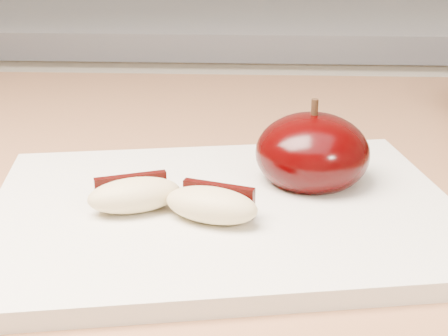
{
  "coord_description": "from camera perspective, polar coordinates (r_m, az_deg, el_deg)",
  "views": [
    {
      "loc": [
        0.02,
        0.01,
        1.09
      ],
      "look_at": [
        -0.0,
        0.39,
        0.94
      ],
      "focal_mm": 50.0,
      "sensor_mm": 36.0,
      "label": 1
    }
  ],
  "objects": [
    {
      "name": "back_cabinet",
      "position": [
        1.34,
        1.88,
        -5.83
      ],
      "size": [
        2.4,
        0.62,
        0.94
      ],
      "color": "silver",
      "rests_on": "ground"
    },
    {
      "name": "cutting_board",
      "position": [
        0.42,
        0.0,
        -3.94
      ],
      "size": [
        0.34,
        0.28,
        0.01
      ],
      "primitive_type": "cube",
      "rotation": [
        0.0,
        0.0,
        0.17
      ],
      "color": "beige",
      "rests_on": "island_counter"
    },
    {
      "name": "apple_half",
      "position": [
        0.45,
        8.07,
        1.37
      ],
      "size": [
        0.1,
        0.1,
        0.07
      ],
      "rotation": [
        0.0,
        0.0,
        -0.29
      ],
      "color": "black",
      "rests_on": "cutting_board"
    },
    {
      "name": "apple_wedge_a",
      "position": [
        0.41,
        -8.22,
        -2.41
      ],
      "size": [
        0.07,
        0.05,
        0.02
      ],
      "rotation": [
        0.0,
        0.0,
        0.36
      ],
      "color": "tan",
      "rests_on": "cutting_board"
    },
    {
      "name": "apple_wedge_b",
      "position": [
        0.39,
        -1.09,
        -3.33
      ],
      "size": [
        0.07,
        0.05,
        0.02
      ],
      "rotation": [
        0.0,
        0.0,
        -0.31
      ],
      "color": "tan",
      "rests_on": "cutting_board"
    }
  ]
}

